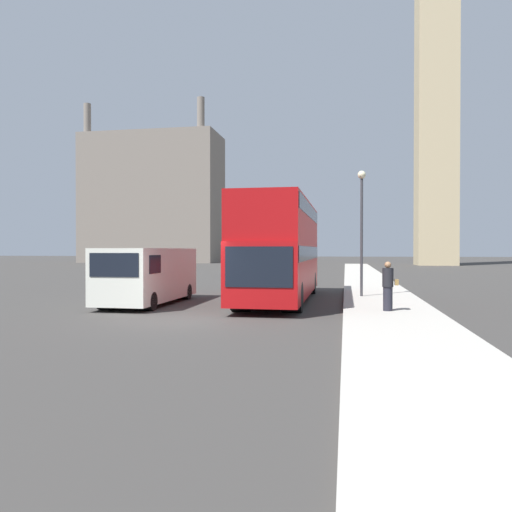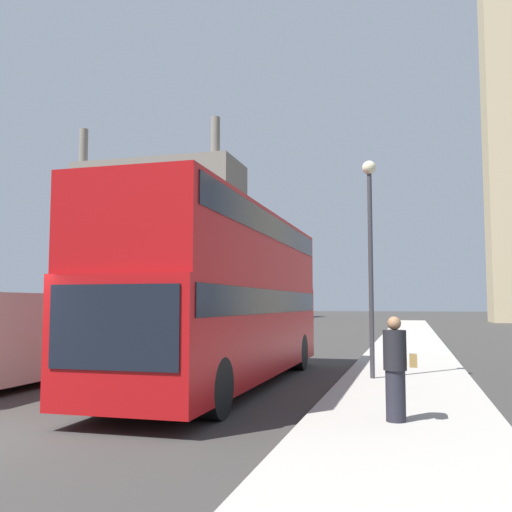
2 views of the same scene
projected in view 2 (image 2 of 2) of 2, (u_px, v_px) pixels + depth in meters
The scene contains 7 objects.
sidewalk_strip at pixel (401, 468), 6.78m from camera, with size 3.21×120.00×0.15m.
clock_tower at pixel (507, 36), 64.45m from camera, with size 5.88×6.05×63.01m.
building_block_distant at pixel (159, 240), 83.05m from camera, with size 23.82×10.29×27.34m.
red_double_decker_bus at pixel (226, 290), 14.18m from camera, with size 2.56×11.16×4.24m.
pedestrian at pixel (396, 369), 9.16m from camera, with size 0.53×0.37×1.67m.
street_lamp at pixel (370, 233), 14.68m from camera, with size 0.36×0.36×5.59m.
parked_sedan at pixel (245, 325), 35.42m from camera, with size 1.82×4.34×1.52m.
Camera 2 is at (6.77, -7.18, 2.03)m, focal length 40.00 mm.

